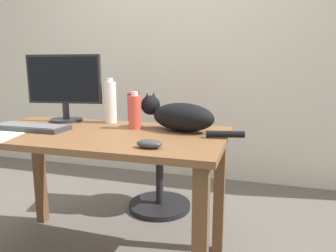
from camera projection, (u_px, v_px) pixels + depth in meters
name	position (u px, v px, depth m)	size (l,w,h in m)	color
back_wall	(174.00, 47.00, 2.95)	(6.00, 0.04, 2.60)	beige
desk	(95.00, 152.00, 1.61)	(1.38, 0.71, 0.76)	brown
office_chair	(153.00, 160.00, 2.31)	(0.50, 0.48, 0.92)	black
monitor	(64.00, 85.00, 1.87)	(0.48, 0.20, 0.41)	#232328
keyboard	(29.00, 127.00, 1.63)	(0.44, 0.15, 0.03)	#333338
cat	(179.00, 116.00, 1.60)	(0.59, 0.29, 0.20)	black
computer_mouse	(149.00, 144.00, 1.24)	(0.11, 0.06, 0.04)	#333338
water_bottle	(135.00, 112.00, 1.65)	(0.07, 0.07, 0.21)	#D84C3D
spray_bottle	(110.00, 102.00, 1.84)	(0.08, 0.08, 0.27)	silver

